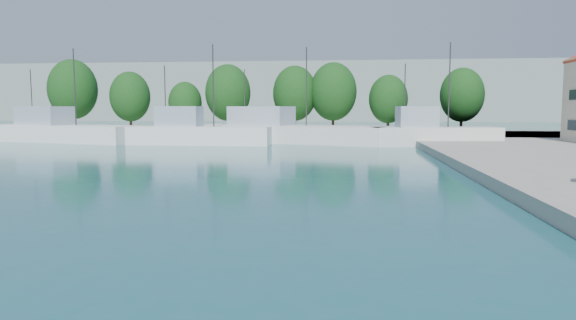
# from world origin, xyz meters

# --- Properties ---
(quay_far) EXTENTS (90.00, 16.00, 0.60)m
(quay_far) POSITION_xyz_m (-8.00, 67.00, 0.30)
(quay_far) COLOR gray
(quay_far) RESTS_ON ground
(hill_west) EXTENTS (180.00, 40.00, 16.00)m
(hill_west) POSITION_xyz_m (-30.00, 160.00, 8.00)
(hill_west) COLOR gray
(hill_west) RESTS_ON ground
(hill_east) EXTENTS (140.00, 40.00, 12.00)m
(hill_east) POSITION_xyz_m (40.00, 180.00, 6.00)
(hill_east) COLOR gray
(hill_east) RESTS_ON ground
(trawler_01) EXTENTS (17.72, 8.46, 10.20)m
(trawler_01) POSITION_xyz_m (-30.93, 55.78, 1.07)
(trawler_01) COLOR white
(trawler_01) RESTS_ON ground
(trawler_02) EXTENTS (14.00, 3.75, 10.20)m
(trawler_02) POSITION_xyz_m (-15.25, 53.48, 1.07)
(trawler_02) COLOR white
(trawler_02) RESTS_ON ground
(trawler_03) EXTENTS (21.36, 11.30, 10.20)m
(trawler_03) POSITION_xyz_m (-7.10, 57.77, 1.07)
(trawler_03) COLOR silver
(trawler_03) RESTS_ON ground
(trawler_04) EXTENTS (12.43, 4.77, 10.20)m
(trawler_04) POSITION_xyz_m (7.69, 54.38, 1.07)
(trawler_04) COLOR silver
(trawler_04) RESTS_ON ground
(tree_01) EXTENTS (6.48, 6.48, 9.59)m
(tree_01) POSITION_xyz_m (-37.43, 70.22, 6.13)
(tree_01) COLOR #3F2B19
(tree_01) RESTS_ON quay_far
(tree_02) EXTENTS (5.29, 5.29, 7.83)m
(tree_02) POSITION_xyz_m (-29.11, 69.67, 5.11)
(tree_02) COLOR #3F2B19
(tree_02) RESTS_ON quay_far
(tree_03) EXTENTS (4.36, 4.36, 6.45)m
(tree_03) POSITION_xyz_m (-21.60, 69.69, 4.32)
(tree_03) COLOR #3F2B19
(tree_03) RESTS_ON quay_far
(tree_04) EXTENTS (5.81, 5.81, 8.61)m
(tree_04) POSITION_xyz_m (-15.67, 69.03, 5.57)
(tree_04) COLOR #3F2B19
(tree_04) RESTS_ON quay_far
(tree_05) EXTENTS (5.74, 5.74, 8.50)m
(tree_05) POSITION_xyz_m (-7.23, 70.90, 5.51)
(tree_05) COLOR #3F2B19
(tree_05) RESTS_ON quay_far
(tree_06) EXTENTS (5.98, 5.98, 8.85)m
(tree_06) POSITION_xyz_m (-2.23, 70.54, 5.71)
(tree_06) COLOR #3F2B19
(tree_06) RESTS_ON quay_far
(tree_07) EXTENTS (4.83, 4.83, 7.14)m
(tree_07) POSITION_xyz_m (4.66, 69.27, 4.72)
(tree_07) COLOR #3F2B19
(tree_07) RESTS_ON quay_far
(tree_08) EXTENTS (5.45, 5.45, 8.06)m
(tree_08) POSITION_xyz_m (13.91, 71.03, 5.25)
(tree_08) COLOR #3F2B19
(tree_08) RESTS_ON quay_far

